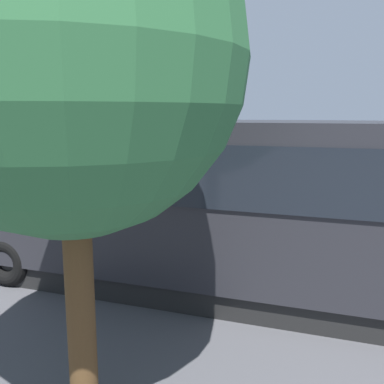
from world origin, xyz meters
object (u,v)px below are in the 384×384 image
at_px(parked_motorcycle_silver, 314,237).
at_px(stunt_motorcycle, 121,181).
at_px(tour_bus, 206,207).
at_px(traffic_cone, 149,206).
at_px(spectator_centre, 190,203).
at_px(spectator_left, 226,206).
at_px(tree_centre, 67,29).
at_px(spectator_far_left, 272,208).

relative_size(parked_motorcycle_silver, stunt_motorcycle, 1.04).
xyz_separation_m(tour_bus, stunt_motorcycle, (4.68, -6.25, -0.64)).
bearing_deg(traffic_cone, parked_motorcycle_silver, 150.59).
xyz_separation_m(spectator_centre, parked_motorcycle_silver, (-3.13, 0.25, -0.60)).
bearing_deg(parked_motorcycle_silver, spectator_left, -11.58).
xyz_separation_m(traffic_cone, tree_centre, (-2.90, 9.38, 3.91)).
bearing_deg(tour_bus, traffic_cone, -58.88).
bearing_deg(tree_centre, tour_bus, -97.16).
bearing_deg(traffic_cone, spectator_centre, 128.94).
bearing_deg(tour_bus, spectator_centre, -68.07).
bearing_deg(tour_bus, parked_motorcycle_silver, -127.92).
distance_m(tour_bus, tree_centre, 4.60).
distance_m(spectator_centre, tree_centre, 7.34).
relative_size(parked_motorcycle_silver, tree_centre, 0.32).
height_order(parked_motorcycle_silver, stunt_motorcycle, stunt_motorcycle).
bearing_deg(spectator_far_left, parked_motorcycle_silver, 148.04).
height_order(spectator_left, traffic_cone, spectator_left).
xyz_separation_m(spectator_centre, traffic_cone, (2.24, -2.78, -0.78)).
distance_m(spectator_centre, parked_motorcycle_silver, 3.20).
bearing_deg(traffic_cone, spectator_far_left, 151.25).
bearing_deg(spectator_left, spectator_centre, 12.24).
distance_m(tour_bus, spectator_centre, 3.09).
bearing_deg(stunt_motorcycle, spectator_left, 144.15).
bearing_deg(spectator_left, stunt_motorcycle, -35.85).
bearing_deg(parked_motorcycle_silver, spectator_far_left, -31.96).
bearing_deg(stunt_motorcycle, spectator_far_left, 151.75).
xyz_separation_m(stunt_motorcycle, traffic_cone, (-1.31, 0.65, -0.70)).
distance_m(parked_motorcycle_silver, traffic_cone, 6.17).
relative_size(spectator_far_left, spectator_centre, 0.93).
height_order(spectator_centre, parked_motorcycle_silver, spectator_centre).
relative_size(spectator_far_left, parked_motorcycle_silver, 0.82).
relative_size(stunt_motorcycle, tree_centre, 0.31).
xyz_separation_m(spectator_centre, tree_centre, (-0.66, 6.60, 3.13)).
bearing_deg(stunt_motorcycle, tree_centre, 112.75).
distance_m(spectator_left, tree_centre, 7.52).
relative_size(spectator_centre, tree_centre, 0.29).
bearing_deg(tour_bus, stunt_motorcycle, -53.14).
distance_m(spectator_far_left, tree_centre, 7.84).
bearing_deg(tree_centre, parked_motorcycle_silver, -111.28).
bearing_deg(parked_motorcycle_silver, tour_bus, 52.08).
height_order(tour_bus, spectator_centre, tour_bus).
bearing_deg(spectator_left, tree_centre, 87.79).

